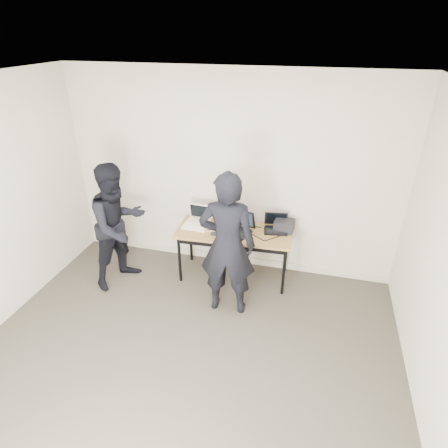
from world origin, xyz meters
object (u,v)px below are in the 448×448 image
(leather_satchel, at_px, (225,213))
(person_typist, at_px, (227,245))
(person_observer, at_px, (118,225))
(desk, at_px, (234,235))
(equipment_box, at_px, (284,225))
(laptop_right, at_px, (276,226))
(laptop_beige, at_px, (198,222))
(laptop_center, at_px, (238,227))

(leather_satchel, bearing_deg, person_typist, -73.45)
(person_typist, relative_size, person_observer, 1.07)
(desk, height_order, equipment_box, equipment_box)
(laptop_right, distance_m, leather_satchel, 0.71)
(leather_satchel, distance_m, equipment_box, 0.81)
(desk, bearing_deg, person_typist, -86.71)
(laptop_right, xyz_separation_m, person_typist, (-0.45, -0.83, 0.12))
(person_typist, bearing_deg, laptop_beige, -54.17)
(equipment_box, bearing_deg, laptop_right, -170.53)
(laptop_center, bearing_deg, laptop_right, 37.82)
(person_observer, bearing_deg, laptop_center, -47.45)
(desk, height_order, laptop_right, laptop_right)
(desk, relative_size, leather_satchel, 4.23)
(laptop_beige, bearing_deg, laptop_center, 0.69)
(equipment_box, distance_m, person_typist, 1.02)
(leather_satchel, bearing_deg, desk, -50.98)
(person_typist, bearing_deg, laptop_center, -92.61)
(equipment_box, bearing_deg, person_observer, -163.14)
(equipment_box, bearing_deg, laptop_beige, -172.29)
(laptop_center, relative_size, leather_satchel, 1.26)
(laptop_right, distance_m, person_typist, 0.95)
(laptop_right, bearing_deg, laptop_beige, 178.78)
(laptop_center, relative_size, person_typist, 0.25)
(laptop_right, relative_size, person_observer, 0.20)
(laptop_center, xyz_separation_m, laptop_right, (0.47, 0.16, -0.01))
(laptop_beige, xyz_separation_m, person_observer, (-0.91, -0.47, 0.06))
(desk, distance_m, equipment_box, 0.67)
(leather_satchel, bearing_deg, equipment_box, -1.90)
(equipment_box, bearing_deg, leather_satchel, 177.48)
(equipment_box, distance_m, person_observer, 2.15)
(equipment_box, xyz_separation_m, person_typist, (-0.56, -0.84, 0.10))
(desk, bearing_deg, leather_satchel, 125.50)
(desk, xyz_separation_m, person_typist, (0.07, -0.65, 0.23))
(desk, relative_size, laptop_center, 3.36)
(desk, distance_m, leather_satchel, 0.35)
(laptop_center, xyz_separation_m, leather_satchel, (-0.23, 0.22, 0.06))
(laptop_beige, xyz_separation_m, person_typist, (0.59, -0.69, 0.12))
(laptop_center, distance_m, laptop_right, 0.50)
(laptop_right, xyz_separation_m, leather_satchel, (-0.70, 0.05, 0.08))
(laptop_right, bearing_deg, person_observer, -171.49)
(laptop_beige, bearing_deg, person_observer, -149.54)
(desk, xyz_separation_m, laptop_beige, (-0.52, 0.04, 0.11))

